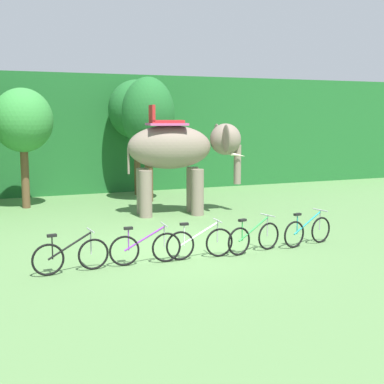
{
  "coord_description": "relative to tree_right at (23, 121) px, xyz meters",
  "views": [
    {
      "loc": [
        -4.84,
        -12.56,
        3.4
      ],
      "look_at": [
        0.69,
        1.0,
        1.3
      ],
      "focal_mm": 49.51,
      "sensor_mm": 36.0,
      "label": 1
    }
  ],
  "objects": [
    {
      "name": "bike_green",
      "position": [
        4.72,
        -8.99,
        -2.84
      ],
      "size": [
        1.67,
        0.59,
        0.92
      ],
      "color": "black",
      "rests_on": "ground"
    },
    {
      "name": "tree_center_right",
      "position": [
        4.82,
        1.71,
        0.43
      ],
      "size": [
        2.41,
        2.41,
        4.95
      ],
      "color": "brown",
      "rests_on": "ground"
    },
    {
      "name": "elephant",
      "position": [
        4.88,
        -3.29,
        -1.02
      ],
      "size": [
        4.24,
        2.27,
        3.78
      ],
      "color": "gray",
      "rests_on": "ground"
    },
    {
      "name": "bike_white",
      "position": [
        3.23,
        -9.0,
        -2.84
      ],
      "size": [
        1.71,
        0.52,
        0.92
      ],
      "color": "black",
      "rests_on": "ground"
    },
    {
      "name": "tree_far_right",
      "position": [
        4.73,
        -0.24,
        0.22
      ],
      "size": [
        2.09,
        2.09,
        4.94
      ],
      "color": "brown",
      "rests_on": "ground"
    },
    {
      "name": "foliage_hedge",
      "position": [
        3.22,
        5.68,
        -0.61
      ],
      "size": [
        36.0,
        6.0,
        5.23
      ],
      "primitive_type": "cube",
      "color": "#1E6028",
      "rests_on": "ground"
    },
    {
      "name": "bike_black",
      "position": [
        0.17,
        -9.01,
        -2.84
      ],
      "size": [
        1.71,
        0.52,
        0.92
      ],
      "color": "black",
      "rests_on": "ground"
    },
    {
      "name": "tree_right",
      "position": [
        0.0,
        0.0,
        0.0
      ],
      "size": [
        2.19,
        2.19,
        4.43
      ],
      "color": "brown",
      "rests_on": "ground"
    },
    {
      "name": "bike_purple",
      "position": [
        1.88,
        -8.96,
        -2.84
      ],
      "size": [
        1.71,
        0.52,
        0.92
      ],
      "color": "black",
      "rests_on": "ground"
    },
    {
      "name": "bike_teal",
      "position": [
        6.4,
        -8.86,
        -2.84
      ],
      "size": [
        1.68,
        0.55,
        0.92
      ],
      "color": "black",
      "rests_on": "ground"
    },
    {
      "name": "ground_plane",
      "position": [
        3.22,
        -7.85,
        -3.22
      ],
      "size": [
        80.0,
        80.0,
        0.0
      ],
      "primitive_type": "plane",
      "color": "#567F47"
    }
  ]
}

